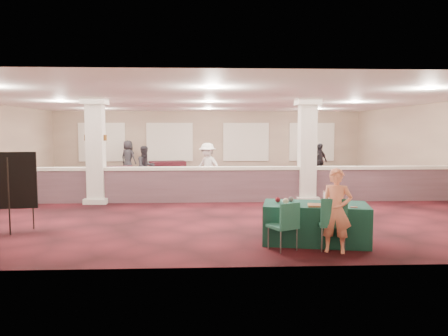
{
  "coord_description": "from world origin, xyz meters",
  "views": [
    {
      "loc": [
        -0.21,
        -14.94,
        2.24
      ],
      "look_at": [
        0.39,
        -2.0,
        1.1
      ],
      "focal_mm": 35.0,
      "sensor_mm": 36.0,
      "label": 1
    }
  ],
  "objects_px": {
    "far_table_back_left": "(110,175)",
    "conf_chair_main": "(333,219)",
    "easel_board": "(12,181)",
    "attendee_a": "(145,167)",
    "conf_chair_side": "(286,222)",
    "far_table_front_right": "(320,183)",
    "far_table_back_right": "(272,174)",
    "far_table_back_center": "(168,168)",
    "woman": "(336,211)",
    "near_table": "(315,223)",
    "attendee_d": "(128,158)",
    "far_table_front_center": "(249,184)",
    "attendee_b": "(208,166)",
    "attendee_c": "(319,161)",
    "far_table_front_left": "(46,178)"
  },
  "relations": [
    {
      "from": "far_table_front_left",
      "to": "far_table_back_left",
      "type": "relative_size",
      "value": 0.95
    },
    {
      "from": "far_table_front_left",
      "to": "attendee_b",
      "type": "distance_m",
      "value": 6.54
    },
    {
      "from": "conf_chair_main",
      "to": "attendee_d",
      "type": "height_order",
      "value": "attendee_d"
    },
    {
      "from": "conf_chair_main",
      "to": "attendee_c",
      "type": "relative_size",
      "value": 0.61
    },
    {
      "from": "attendee_a",
      "to": "conf_chair_side",
      "type": "bearing_deg",
      "value": -100.64
    },
    {
      "from": "far_table_front_right",
      "to": "far_table_back_right",
      "type": "bearing_deg",
      "value": 109.95
    },
    {
      "from": "far_table_back_center",
      "to": "attendee_b",
      "type": "relative_size",
      "value": 0.99
    },
    {
      "from": "far_table_front_right",
      "to": "attendee_c",
      "type": "distance_m",
      "value": 4.35
    },
    {
      "from": "far_table_front_right",
      "to": "far_table_back_left",
      "type": "height_order",
      "value": "far_table_back_left"
    },
    {
      "from": "far_table_front_right",
      "to": "far_table_front_center",
      "type": "bearing_deg",
      "value": 180.0
    },
    {
      "from": "easel_board",
      "to": "attendee_d",
      "type": "bearing_deg",
      "value": 80.14
    },
    {
      "from": "woman",
      "to": "far_table_back_left",
      "type": "bearing_deg",
      "value": 141.66
    },
    {
      "from": "conf_chair_main",
      "to": "woman",
      "type": "height_order",
      "value": "woman"
    },
    {
      "from": "easel_board",
      "to": "attendee_c",
      "type": "relative_size",
      "value": 1.07
    },
    {
      "from": "conf_chair_main",
      "to": "attendee_c",
      "type": "bearing_deg",
      "value": 83.51
    },
    {
      "from": "conf_chair_side",
      "to": "easel_board",
      "type": "distance_m",
      "value": 5.99
    },
    {
      "from": "woman",
      "to": "far_table_back_left",
      "type": "xyz_separation_m",
      "value": [
        -6.28,
        10.4,
        -0.41
      ]
    },
    {
      "from": "conf_chair_main",
      "to": "attendee_c",
      "type": "xyz_separation_m",
      "value": [
        2.83,
        11.58,
        0.23
      ]
    },
    {
      "from": "easel_board",
      "to": "far_table_back_right",
      "type": "relative_size",
      "value": 1.09
    },
    {
      "from": "attendee_b",
      "to": "attendee_d",
      "type": "xyz_separation_m",
      "value": [
        -3.92,
        5.52,
        -0.01
      ]
    },
    {
      "from": "easel_board",
      "to": "far_table_back_center",
      "type": "xyz_separation_m",
      "value": [
        2.4,
        11.8,
        -0.77
      ]
    },
    {
      "from": "easel_board",
      "to": "far_table_front_left",
      "type": "relative_size",
      "value": 1.04
    },
    {
      "from": "easel_board",
      "to": "woman",
      "type": "relative_size",
      "value": 1.14
    },
    {
      "from": "conf_chair_side",
      "to": "far_table_front_left",
      "type": "xyz_separation_m",
      "value": [
        -7.79,
        9.69,
        -0.2
      ]
    },
    {
      "from": "far_table_front_left",
      "to": "attendee_a",
      "type": "height_order",
      "value": "attendee_a"
    },
    {
      "from": "far_table_front_center",
      "to": "attendee_c",
      "type": "height_order",
      "value": "attendee_c"
    },
    {
      "from": "attendee_b",
      "to": "far_table_front_center",
      "type": "bearing_deg",
      "value": -2.76
    },
    {
      "from": "far_table_front_left",
      "to": "far_table_back_center",
      "type": "height_order",
      "value": "far_table_back_center"
    },
    {
      "from": "far_table_back_center",
      "to": "attendee_a",
      "type": "bearing_deg",
      "value": -96.48
    },
    {
      "from": "far_table_back_right",
      "to": "attendee_d",
      "type": "xyz_separation_m",
      "value": [
        -6.72,
        3.4,
        0.53
      ]
    },
    {
      "from": "conf_chair_side",
      "to": "far_table_front_right",
      "type": "distance_m",
      "value": 7.83
    },
    {
      "from": "conf_chair_side",
      "to": "attendee_c",
      "type": "xyz_separation_m",
      "value": [
        3.7,
        11.56,
        0.28
      ]
    },
    {
      "from": "conf_chair_side",
      "to": "easel_board",
      "type": "height_order",
      "value": "easel_board"
    },
    {
      "from": "easel_board",
      "to": "far_table_front_center",
      "type": "bearing_deg",
      "value": 36.1
    },
    {
      "from": "far_table_front_right",
      "to": "attendee_a",
      "type": "height_order",
      "value": "attendee_a"
    },
    {
      "from": "far_table_back_left",
      "to": "attendee_c",
      "type": "height_order",
      "value": "attendee_c"
    },
    {
      "from": "woman",
      "to": "near_table",
      "type": "bearing_deg",
      "value": 126.68
    },
    {
      "from": "far_table_front_center",
      "to": "attendee_a",
      "type": "bearing_deg",
      "value": 154.67
    },
    {
      "from": "near_table",
      "to": "conf_chair_side",
      "type": "height_order",
      "value": "conf_chair_side"
    },
    {
      "from": "near_table",
      "to": "attendee_d",
      "type": "xyz_separation_m",
      "value": [
        -5.99,
        13.5,
        0.47
      ]
    },
    {
      "from": "far_table_back_right",
      "to": "attendee_b",
      "type": "bearing_deg",
      "value": -142.77
    },
    {
      "from": "far_table_front_center",
      "to": "attendee_a",
      "type": "relative_size",
      "value": 1.01
    },
    {
      "from": "far_table_front_right",
      "to": "conf_chair_side",
      "type": "bearing_deg",
      "value": -109.58
    },
    {
      "from": "far_table_back_left",
      "to": "conf_chair_main",
      "type": "bearing_deg",
      "value": -58.74
    },
    {
      "from": "woman",
      "to": "far_table_back_left",
      "type": "relative_size",
      "value": 0.87
    },
    {
      "from": "easel_board",
      "to": "far_table_back_right",
      "type": "bearing_deg",
      "value": 43.36
    },
    {
      "from": "conf_chair_main",
      "to": "far_table_front_center",
      "type": "bearing_deg",
      "value": 103.27
    },
    {
      "from": "conf_chair_main",
      "to": "easel_board",
      "type": "relative_size",
      "value": 0.56
    },
    {
      "from": "conf_chair_main",
      "to": "attendee_a",
      "type": "distance_m",
      "value": 10.34
    },
    {
      "from": "near_table",
      "to": "far_table_back_center",
      "type": "xyz_separation_m",
      "value": [
        -3.99,
        13.0,
        -0.04
      ]
    }
  ]
}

